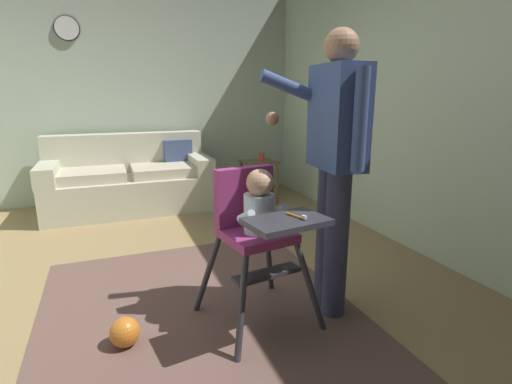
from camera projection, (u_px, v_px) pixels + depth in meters
name	position (u px, v px, depth m)	size (l,w,h in m)	color
ground	(172.00, 301.00, 2.65)	(5.78, 7.01, 0.10)	#977C50
wall_far	(129.00, 91.00, 4.78)	(4.98, 0.06, 2.69)	#AEBFAA
wall_right	(408.00, 90.00, 3.31)	(0.06, 6.01, 2.69)	#B0C3A7
area_rug	(203.00, 318.00, 2.34)	(1.88, 2.30, 0.01)	brown
couch	(130.00, 181.00, 4.52)	(1.83, 0.86, 0.86)	beige
high_chair	(257.00, 218.00, 2.19)	(0.69, 0.79, 0.93)	#302F39
adult_standing	(335.00, 161.00, 2.23)	(0.51, 0.53, 1.66)	#373A59
toy_ball	(125.00, 332.00, 2.08)	(0.16, 0.16, 0.16)	orange
side_table	(259.00, 172.00, 4.78)	(0.40, 0.40, 0.52)	brown
sippy_cup	(262.00, 157.00, 4.75)	(0.07, 0.07, 0.10)	#D13D33
wall_clock	(67.00, 28.00, 4.35)	(0.28, 0.04, 0.28)	white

